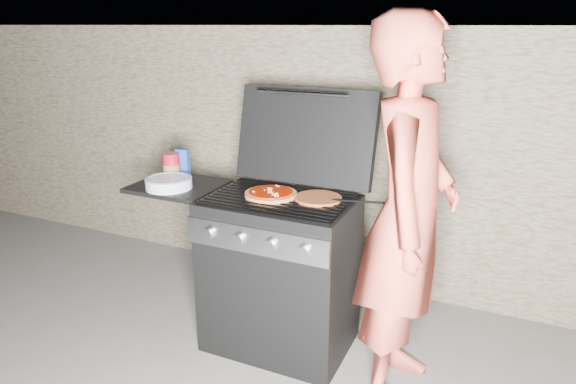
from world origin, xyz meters
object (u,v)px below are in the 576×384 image
at_px(gas_grill, 242,265).
at_px(sauce_jar, 171,166).
at_px(pizza_topped, 271,193).
at_px(person, 408,218).

bearing_deg(gas_grill, sauce_jar, 170.50).
distance_m(pizza_topped, sauce_jar, 0.73).
relative_size(pizza_topped, person, 0.15).
distance_m(pizza_topped, person, 0.77).
bearing_deg(gas_grill, person, -5.06).
height_order(sauce_jar, person, person).
height_order(pizza_topped, sauce_jar, sauce_jar).
bearing_deg(person, pizza_topped, 80.87).
distance_m(gas_grill, sauce_jar, 0.75).
bearing_deg(gas_grill, pizza_topped, 1.53).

